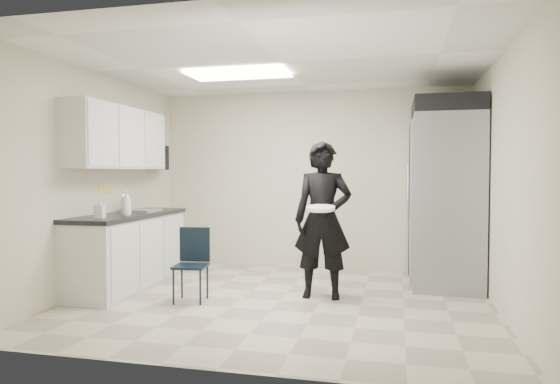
% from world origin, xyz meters
% --- Properties ---
extents(floor, '(4.50, 4.50, 0.00)m').
position_xyz_m(floor, '(0.00, 0.00, 0.00)').
color(floor, '#BCB394').
rests_on(floor, ground).
extents(ceiling, '(4.50, 4.50, 0.00)m').
position_xyz_m(ceiling, '(0.00, 0.00, 2.60)').
color(ceiling, white).
rests_on(ceiling, back_wall).
extents(back_wall, '(4.50, 0.00, 4.50)m').
position_xyz_m(back_wall, '(0.00, 2.00, 1.30)').
color(back_wall, beige).
rests_on(back_wall, floor).
extents(left_wall, '(0.00, 4.00, 4.00)m').
position_xyz_m(left_wall, '(-2.25, 0.00, 1.30)').
color(left_wall, beige).
rests_on(left_wall, floor).
extents(right_wall, '(0.00, 4.00, 4.00)m').
position_xyz_m(right_wall, '(2.25, 0.00, 1.30)').
color(right_wall, beige).
rests_on(right_wall, floor).
extents(ceiling_panel, '(1.20, 0.60, 0.02)m').
position_xyz_m(ceiling_panel, '(-0.60, 0.40, 2.57)').
color(ceiling_panel, white).
rests_on(ceiling_panel, ceiling).
extents(lower_counter, '(0.60, 1.90, 0.86)m').
position_xyz_m(lower_counter, '(-1.95, 0.20, 0.43)').
color(lower_counter, silver).
rests_on(lower_counter, floor).
extents(countertop, '(0.64, 1.95, 0.05)m').
position_xyz_m(countertop, '(-1.95, 0.20, 0.89)').
color(countertop, black).
rests_on(countertop, lower_counter).
extents(sink, '(0.42, 0.40, 0.14)m').
position_xyz_m(sink, '(-1.93, 0.45, 0.87)').
color(sink, gray).
rests_on(sink, countertop).
extents(faucet, '(0.02, 0.02, 0.24)m').
position_xyz_m(faucet, '(-2.13, 0.45, 1.02)').
color(faucet, silver).
rests_on(faucet, countertop).
extents(upper_cabinets, '(0.35, 1.80, 0.75)m').
position_xyz_m(upper_cabinets, '(-2.08, 0.20, 1.83)').
color(upper_cabinets, silver).
rests_on(upper_cabinets, left_wall).
extents(towel_dispenser, '(0.22, 0.30, 0.35)m').
position_xyz_m(towel_dispenser, '(-2.14, 1.35, 1.62)').
color(towel_dispenser, black).
rests_on(towel_dispenser, left_wall).
extents(notice_sticker_left, '(0.00, 0.12, 0.07)m').
position_xyz_m(notice_sticker_left, '(-2.24, 0.10, 1.22)').
color(notice_sticker_left, yellow).
rests_on(notice_sticker_left, left_wall).
extents(notice_sticker_right, '(0.00, 0.12, 0.07)m').
position_xyz_m(notice_sticker_right, '(-2.24, 0.30, 1.18)').
color(notice_sticker_right, yellow).
rests_on(notice_sticker_right, left_wall).
extents(commercial_fridge, '(0.80, 1.35, 2.10)m').
position_xyz_m(commercial_fridge, '(1.83, 1.27, 1.05)').
color(commercial_fridge, gray).
rests_on(commercial_fridge, floor).
extents(fridge_compressor, '(0.80, 1.35, 0.20)m').
position_xyz_m(fridge_compressor, '(1.83, 1.27, 2.20)').
color(fridge_compressor, black).
rests_on(fridge_compressor, commercial_fridge).
extents(folding_chair, '(0.38, 0.38, 0.77)m').
position_xyz_m(folding_chair, '(-0.94, -0.26, 0.39)').
color(folding_chair, black).
rests_on(folding_chair, floor).
extents(man_tuxedo, '(0.66, 0.46, 1.75)m').
position_xyz_m(man_tuxedo, '(0.43, 0.25, 0.88)').
color(man_tuxedo, black).
rests_on(man_tuxedo, floor).
extents(bucket_lid, '(0.32, 0.32, 0.04)m').
position_xyz_m(bucket_lid, '(0.45, -0.00, 1.02)').
color(bucket_lid, white).
rests_on(bucket_lid, man_tuxedo).
extents(soap_bottle_a, '(0.14, 0.14, 0.29)m').
position_xyz_m(soap_bottle_a, '(-1.78, -0.13, 1.06)').
color(soap_bottle_a, silver).
rests_on(soap_bottle_a, countertop).
extents(soap_bottle_b, '(0.11, 0.11, 0.22)m').
position_xyz_m(soap_bottle_b, '(-1.89, -0.48, 1.02)').
color(soap_bottle_b, silver).
rests_on(soap_bottle_b, countertop).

